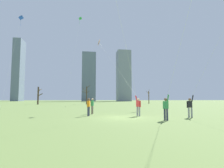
% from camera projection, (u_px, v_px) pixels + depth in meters
% --- Properties ---
extents(ground_plane, '(400.00, 400.00, 0.00)m').
position_uv_depth(ground_plane, '(123.00, 118.00, 14.94)').
color(ground_plane, olive).
extents(kite_flyer_far_back_red, '(6.67, 11.24, 15.81)m').
position_uv_depth(kite_flyer_far_back_red, '(134.00, 90.00, 20.39)').
color(kite_flyer_far_back_red, '#726656').
rests_on(kite_flyer_far_back_red, ground).
extents(kite_flyer_midfield_right_orange, '(3.35, 7.69, 9.32)m').
position_uv_depth(kite_flyer_midfield_right_orange, '(132.00, 96.00, 17.03)').
color(kite_flyer_midfield_right_orange, gray).
rests_on(kite_flyer_midfield_right_orange, ground).
extents(kite_flyer_foreground_right_purple, '(3.22, 7.59, 22.22)m').
position_uv_depth(kite_flyer_foreground_right_purple, '(181.00, 46.00, 12.06)').
color(kite_flyer_foreground_right_purple, '#33384C').
rests_on(kite_flyer_foreground_right_purple, ground).
extents(kite_flyer_midfield_center_yellow, '(8.79, 2.48, 18.40)m').
position_uv_depth(kite_flyer_midfield_center_yellow, '(208.00, 68.00, 15.05)').
color(kite_flyer_midfield_center_yellow, gray).
rests_on(kite_flyer_midfield_center_yellow, ground).
extents(bystander_strolling_midfield, '(0.33, 0.47, 1.62)m').
position_uv_depth(bystander_strolling_midfield, '(92.00, 105.00, 18.48)').
color(bystander_strolling_midfield, '#726656').
rests_on(bystander_strolling_midfield, ground).
extents(bystander_far_off_by_trees, '(0.32, 0.48, 1.62)m').
position_uv_depth(bystander_far_off_by_trees, '(89.00, 106.00, 16.35)').
color(bystander_far_off_by_trees, '#33384C').
rests_on(bystander_far_off_by_trees, ground).
extents(distant_kite_drifting_right_blue, '(2.25, 1.99, 15.51)m').
position_uv_depth(distant_kite_drifting_right_blue, '(19.00, 27.00, 29.63)').
color(distant_kite_drifting_right_blue, blue).
rests_on(distant_kite_drifting_right_blue, ground).
extents(distant_kite_high_overhead_green, '(2.88, 5.21, 20.47)m').
position_uv_depth(distant_kite_high_overhead_green, '(79.00, 28.00, 40.61)').
color(distant_kite_high_overhead_green, green).
rests_on(distant_kite_high_overhead_green, ground).
extents(bare_tree_far_right_edge, '(0.87, 2.54, 4.55)m').
position_uv_depth(bare_tree_far_right_edge, '(149.00, 97.00, 57.62)').
color(bare_tree_far_right_edge, brown).
rests_on(bare_tree_far_right_edge, ground).
extents(bare_tree_leftmost, '(2.36, 3.28, 5.53)m').
position_uv_depth(bare_tree_leftmost, '(86.00, 94.00, 51.77)').
color(bare_tree_leftmost, '#423326').
rests_on(bare_tree_leftmost, ground).
extents(bare_tree_right_of_center, '(1.41, 3.20, 4.97)m').
position_uv_depth(bare_tree_right_of_center, '(38.00, 95.00, 50.57)').
color(bare_tree_right_of_center, '#423326').
rests_on(bare_tree_right_of_center, ground).
extents(skyline_wide_slab, '(9.48, 9.00, 34.11)m').
position_uv_depth(skyline_wide_slab, '(89.00, 77.00, 126.62)').
color(skyline_wide_slab, slate).
rests_on(skyline_wide_slab, ground).
extents(skyline_tall_tower, '(9.11, 8.86, 35.08)m').
position_uv_depth(skyline_tall_tower, '(124.00, 76.00, 125.17)').
color(skyline_tall_tower, gray).
rests_on(skyline_tall_tower, ground).
extents(skyline_mid_tower_right, '(5.44, 11.96, 44.97)m').
position_uv_depth(skyline_mid_tower_right, '(18.00, 70.00, 131.34)').
color(skyline_mid_tower_right, slate).
rests_on(skyline_mid_tower_right, ground).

